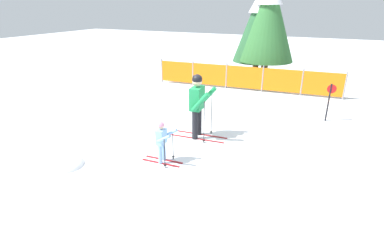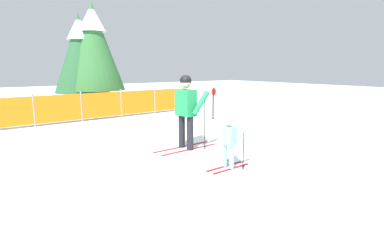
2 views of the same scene
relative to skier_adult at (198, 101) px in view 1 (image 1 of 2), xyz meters
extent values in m
plane|color=white|center=(-0.09, -0.03, -1.07)|extent=(60.00, 60.00, 0.00)
cube|color=maroon|center=(-0.03, 0.16, -1.06)|extent=(1.70, 0.16, 0.02)
cube|color=maroon|center=(-0.01, -0.16, -1.06)|extent=(1.70, 0.16, 0.02)
cylinder|color=black|center=(-0.03, 0.16, -0.65)|extent=(0.16, 0.16, 0.80)
cylinder|color=black|center=(-0.01, -0.16, -0.65)|extent=(0.16, 0.16, 0.80)
cube|color=#1E8C4C|center=(-0.02, 0.00, 0.07)|extent=(0.32, 0.52, 0.63)
cylinder|color=#1E8C4C|center=(0.16, 0.32, 0.07)|extent=(0.51, 0.16, 0.58)
cylinder|color=#1E8C4C|center=(0.20, -0.30, 0.07)|extent=(0.51, 0.16, 0.58)
sphere|color=#D8AD8C|center=(-0.02, 0.00, 0.54)|extent=(0.27, 0.27, 0.27)
sphere|color=black|center=(-0.02, 0.00, 0.59)|extent=(0.28, 0.28, 0.28)
cylinder|color=black|center=(0.28, 0.35, -0.45)|extent=(0.02, 0.02, 1.25)
cylinder|color=black|center=(0.28, 0.35, -1.01)|extent=(0.07, 0.07, 0.01)
cylinder|color=black|center=(0.32, -0.31, -0.45)|extent=(0.02, 0.02, 1.25)
cylinder|color=black|center=(0.32, -0.31, -1.01)|extent=(0.07, 0.07, 0.01)
cube|color=maroon|center=(-0.18, -1.60, -1.06)|extent=(0.97, 0.09, 0.02)
cube|color=maroon|center=(-0.18, -1.79, -1.06)|extent=(0.97, 0.09, 0.02)
cylinder|color=#8CBFF2|center=(-0.18, -1.60, -0.82)|extent=(0.09, 0.09, 0.46)
cylinder|color=#8CBFF2|center=(-0.18, -1.79, -0.82)|extent=(0.09, 0.09, 0.46)
cube|color=#8CBFF2|center=(-0.18, -1.69, -0.41)|extent=(0.18, 0.29, 0.36)
cylinder|color=#8CBFF2|center=(-0.03, -1.51, -0.36)|extent=(0.36, 0.09, 0.25)
cylinder|color=#8CBFF2|center=(-0.01, -1.87, -0.36)|extent=(0.36, 0.09, 0.25)
sphere|color=#D8AD8C|center=(-0.18, -1.69, -0.14)|extent=(0.15, 0.15, 0.15)
sphere|color=pink|center=(-0.18, -1.69, -0.11)|extent=(0.16, 0.16, 0.16)
cylinder|color=black|center=(-0.01, -1.46, -0.71)|extent=(0.02, 0.02, 0.72)
cylinder|color=black|center=(-0.01, -1.46, -1.01)|extent=(0.07, 0.07, 0.01)
cylinder|color=black|center=(0.02, -1.91, -0.71)|extent=(0.02, 0.02, 0.72)
cylinder|color=black|center=(0.02, -1.91, -1.01)|extent=(0.07, 0.07, 0.01)
cylinder|color=gray|center=(-4.14, 5.17, -0.51)|extent=(0.06, 0.06, 1.12)
cylinder|color=gray|center=(-2.55, 5.27, -0.51)|extent=(0.06, 0.06, 1.12)
cylinder|color=gray|center=(-0.96, 5.37, -0.51)|extent=(0.06, 0.06, 1.12)
cylinder|color=gray|center=(0.62, 5.46, -0.51)|extent=(0.06, 0.06, 1.12)
cylinder|color=gray|center=(2.21, 5.56, -0.51)|extent=(0.06, 0.06, 1.12)
cylinder|color=gray|center=(3.79, 5.66, -0.51)|extent=(0.06, 0.06, 1.12)
cube|color=orange|center=(-3.34, 5.22, -0.51)|extent=(1.59, 0.13, 0.94)
cube|color=orange|center=(-1.76, 5.32, -0.51)|extent=(1.59, 0.13, 0.94)
cube|color=orange|center=(-0.17, 5.41, -0.51)|extent=(1.59, 0.13, 0.94)
cube|color=orange|center=(1.41, 5.51, -0.51)|extent=(1.59, 0.13, 0.94)
cube|color=orange|center=(3.00, 5.61, -0.51)|extent=(1.59, 0.13, 0.94)
cylinder|color=#4C3823|center=(-0.22, 7.65, -0.62)|extent=(0.29, 0.29, 0.90)
cone|color=#295D35|center=(-0.22, 7.65, 1.50)|extent=(2.29, 2.29, 3.35)
cone|color=white|center=(-0.22, 7.65, 2.57)|extent=(1.03, 1.03, 1.00)
cylinder|color=#4C3823|center=(0.27, 7.39, -0.57)|extent=(0.32, 0.32, 1.00)
cone|color=#316D35|center=(0.27, 7.39, 1.79)|extent=(2.54, 2.54, 3.72)
cylinder|color=black|center=(3.27, 2.88, -0.46)|extent=(0.05, 0.05, 1.22)
cylinder|color=red|center=(3.29, 2.89, -0.01)|extent=(0.28, 0.09, 0.28)
ellipsoid|color=white|center=(-2.24, -2.80, -1.07)|extent=(1.02, 0.87, 0.41)
camera|label=1|loc=(3.11, -7.15, 2.46)|focal=28.00mm
camera|label=2|loc=(-4.11, -5.87, 0.89)|focal=28.00mm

